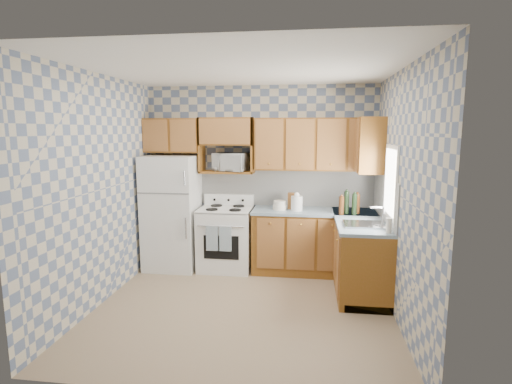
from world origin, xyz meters
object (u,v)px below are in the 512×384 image
microwave (231,162)px  electric_kettle (297,203)px  stove_body (226,239)px  refrigerator (172,212)px

microwave → electric_kettle: size_ratio=2.35×
stove_body → electric_kettle: size_ratio=4.38×
refrigerator → stove_body: (0.80, 0.03, -0.39)m
refrigerator → microwave: (0.86, 0.19, 0.74)m
refrigerator → stove_body: 0.89m
refrigerator → electric_kettle: bearing=-0.7°
stove_body → electric_kettle: electric_kettle is taller
microwave → electric_kettle: microwave is taller
refrigerator → electric_kettle: refrigerator is taller
refrigerator → electric_kettle: size_ratio=8.17×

